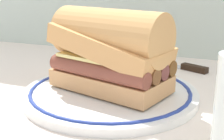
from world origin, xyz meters
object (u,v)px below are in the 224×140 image
(plate, at_px, (112,92))
(sausage_sandwich, at_px, (112,50))
(salt_shaker, at_px, (82,46))
(butter_knife, at_px, (181,66))

(plate, distance_m, sausage_sandwich, 0.07)
(sausage_sandwich, relative_size, salt_shaker, 2.83)
(plate, height_order, butter_knife, plate)
(plate, distance_m, salt_shaker, 0.24)
(sausage_sandwich, bearing_deg, butter_knife, 85.84)
(sausage_sandwich, xyz_separation_m, salt_shaker, (-0.15, 0.18, -0.04))
(butter_knife, bearing_deg, salt_shaker, -173.95)
(sausage_sandwich, relative_size, butter_knife, 1.44)
(plate, relative_size, salt_shaker, 3.90)
(plate, xyz_separation_m, salt_shaker, (-0.15, 0.18, 0.03))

